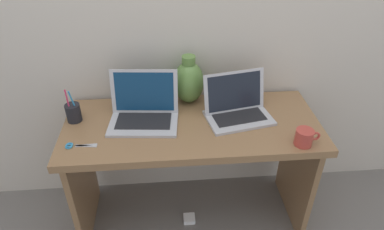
{
  "coord_description": "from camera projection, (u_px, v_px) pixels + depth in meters",
  "views": [
    {
      "loc": [
        -0.12,
        -1.44,
        1.73
      ],
      "look_at": [
        0.0,
        0.0,
        0.75
      ],
      "focal_mm": 32.3,
      "sensor_mm": 36.0,
      "label": 1
    }
  ],
  "objects": [
    {
      "name": "laptop_left",
      "position": [
        144.0,
        108.0,
        1.77
      ],
      "size": [
        0.37,
        0.28,
        0.25
      ],
      "color": "#B2B2B7",
      "rests_on": "desk"
    },
    {
      "name": "back_wall",
      "position": [
        187.0,
        8.0,
        1.76
      ],
      "size": [
        4.4,
        0.04,
        2.4
      ],
      "primitive_type": "cube",
      "color": "beige",
      "rests_on": "ground"
    },
    {
      "name": "laptop_right",
      "position": [
        237.0,
        105.0,
        1.8
      ],
      "size": [
        0.37,
        0.28,
        0.23
      ],
      "color": "#B2B2B7",
      "rests_on": "desk"
    },
    {
      "name": "power_brick",
      "position": [
        189.0,
        219.0,
        2.12
      ],
      "size": [
        0.07,
        0.07,
        0.03
      ],
      "primitive_type": "cube",
      "color": "white",
      "rests_on": "ground"
    },
    {
      "name": "ground_plane",
      "position": [
        192.0,
        214.0,
        2.17
      ],
      "size": [
        6.0,
        6.0,
        0.0
      ],
      "primitive_type": "plane",
      "color": "slate"
    },
    {
      "name": "pen_cup",
      "position": [
        73.0,
        112.0,
        1.76
      ],
      "size": [
        0.08,
        0.08,
        0.19
      ],
      "color": "black",
      "rests_on": "desk"
    },
    {
      "name": "desk",
      "position": [
        192.0,
        147.0,
        1.86
      ],
      "size": [
        1.31,
        0.56,
        0.7
      ],
      "color": "olive",
      "rests_on": "ground"
    },
    {
      "name": "coffee_mug",
      "position": [
        304.0,
        137.0,
        1.61
      ],
      "size": [
        0.12,
        0.08,
        0.08
      ],
      "color": "#B23D33",
      "rests_on": "desk"
    },
    {
      "name": "green_vase",
      "position": [
        189.0,
        81.0,
        1.88
      ],
      "size": [
        0.17,
        0.17,
        0.27
      ],
      "color": "#5B843D",
      "rests_on": "desk"
    },
    {
      "name": "scissors",
      "position": [
        75.0,
        146.0,
        1.61
      ],
      "size": [
        0.15,
        0.05,
        0.01
      ],
      "color": "#B7B7BC",
      "rests_on": "desk"
    }
  ]
}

